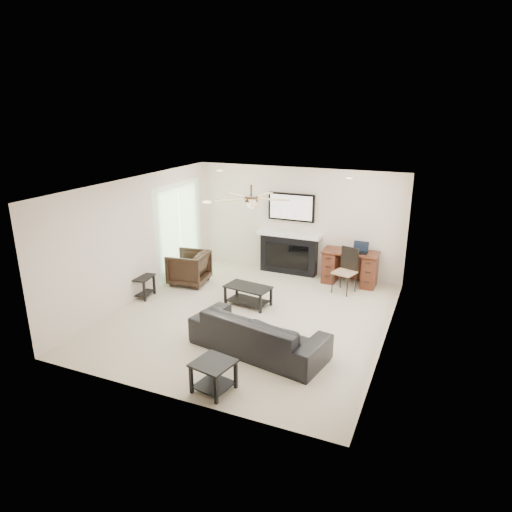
# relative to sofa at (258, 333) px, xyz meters

# --- Properties ---
(room_shell) EXTENTS (5.50, 5.54, 2.52)m
(room_shell) POSITION_rel_sofa_xyz_m (-0.47, 1.20, 1.36)
(room_shell) COLOR #BCB497
(room_shell) RESTS_ON ground
(sofa) EXTENTS (2.38, 1.29, 0.66)m
(sofa) POSITION_rel_sofa_xyz_m (0.00, 0.00, 0.00)
(sofa) COLOR black
(sofa) RESTS_ON ground
(armchair) EXTENTS (0.90, 0.88, 0.74)m
(armchair) POSITION_rel_sofa_xyz_m (-2.60, 2.15, 0.04)
(armchair) COLOR black
(armchair) RESTS_ON ground
(coffee_table) EXTENTS (0.96, 0.62, 0.40)m
(coffee_table) POSITION_rel_sofa_xyz_m (-0.90, 1.60, -0.13)
(coffee_table) COLOR black
(coffee_table) RESTS_ON ground
(end_table_near) EXTENTS (0.61, 0.61, 0.45)m
(end_table_near) POSITION_rel_sofa_xyz_m (-0.15, -1.25, -0.10)
(end_table_near) COLOR black
(end_table_near) RESTS_ON ground
(end_table_left) EXTENTS (0.56, 0.56, 0.45)m
(end_table_left) POSITION_rel_sofa_xyz_m (-3.15, 1.10, -0.10)
(end_table_left) COLOR black
(end_table_left) RESTS_ON ground
(fireplace_unit) EXTENTS (1.52, 0.34, 1.91)m
(fireplace_unit) POSITION_rel_sofa_xyz_m (-0.78, 3.70, 0.63)
(fireplace_unit) COLOR black
(fireplace_unit) RESTS_ON ground
(desk) EXTENTS (1.22, 0.56, 0.76)m
(desk) POSITION_rel_sofa_xyz_m (0.72, 3.56, 0.05)
(desk) COLOR #3B1B0E
(desk) RESTS_ON ground
(desk_chair) EXTENTS (0.53, 0.54, 0.97)m
(desk_chair) POSITION_rel_sofa_xyz_m (0.72, 3.01, 0.16)
(desk_chair) COLOR black
(desk_chair) RESTS_ON ground
(laptop) EXTENTS (0.33, 0.24, 0.23)m
(laptop) POSITION_rel_sofa_xyz_m (0.92, 3.54, 0.55)
(laptop) COLOR black
(laptop) RESTS_ON desk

